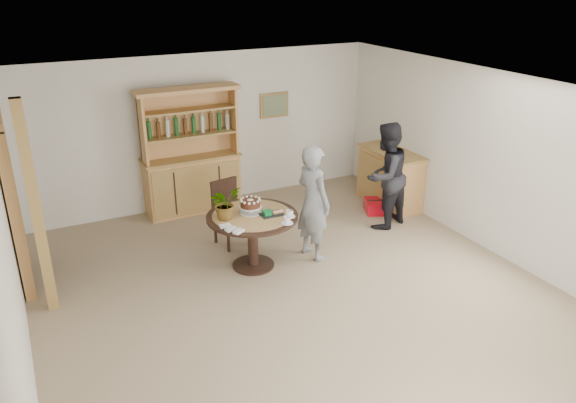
# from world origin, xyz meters

# --- Properties ---
(ground) EXTENTS (7.00, 7.00, 0.00)m
(ground) POSITION_xyz_m (0.00, 0.00, 0.00)
(ground) COLOR tan
(ground) RESTS_ON ground
(room_shell) EXTENTS (6.04, 7.04, 2.52)m
(room_shell) POSITION_xyz_m (0.00, 0.01, 1.74)
(room_shell) COLOR white
(room_shell) RESTS_ON ground
(doorway) EXTENTS (0.13, 1.10, 2.18)m
(doorway) POSITION_xyz_m (-2.93, 2.00, 1.11)
(doorway) COLOR black
(doorway) RESTS_ON ground
(pine_post) EXTENTS (0.12, 0.12, 2.50)m
(pine_post) POSITION_xyz_m (-2.70, 1.20, 1.25)
(pine_post) COLOR #B0854A
(pine_post) RESTS_ON ground
(hutch) EXTENTS (1.62, 0.54, 2.04)m
(hutch) POSITION_xyz_m (-0.30, 3.24, 0.69)
(hutch) COLOR tan
(hutch) RESTS_ON ground
(sideboard) EXTENTS (0.54, 1.26, 0.94)m
(sideboard) POSITION_xyz_m (2.74, 2.00, 0.47)
(sideboard) COLOR tan
(sideboard) RESTS_ON ground
(dining_table) EXTENTS (1.20, 1.20, 0.76)m
(dining_table) POSITION_xyz_m (-0.19, 1.05, 0.60)
(dining_table) COLOR black
(dining_table) RESTS_ON ground
(dining_chair) EXTENTS (0.49, 0.49, 0.95)m
(dining_chair) POSITION_xyz_m (-0.20, 1.88, 0.54)
(dining_chair) COLOR black
(dining_chair) RESTS_ON ground
(birthday_cake) EXTENTS (0.30, 0.30, 0.20)m
(birthday_cake) POSITION_xyz_m (-0.19, 1.10, 0.88)
(birthday_cake) COLOR white
(birthday_cake) RESTS_ON dining_table
(flower_vase) EXTENTS (0.47, 0.44, 0.42)m
(flower_vase) POSITION_xyz_m (-0.54, 1.10, 0.97)
(flower_vase) COLOR #3F7233
(flower_vase) RESTS_ON dining_table
(gift_tray) EXTENTS (0.30, 0.20, 0.08)m
(gift_tray) POSITION_xyz_m (0.03, 0.92, 0.79)
(gift_tray) COLOR black
(gift_tray) RESTS_ON dining_table
(coffee_cup_a) EXTENTS (0.15, 0.15, 0.09)m
(coffee_cup_a) POSITION_xyz_m (0.21, 0.77, 0.80)
(coffee_cup_a) COLOR white
(coffee_cup_a) RESTS_ON dining_table
(coffee_cup_b) EXTENTS (0.15, 0.15, 0.08)m
(coffee_cup_b) POSITION_xyz_m (0.09, 0.60, 0.79)
(coffee_cup_b) COLOR white
(coffee_cup_b) RESTS_ON dining_table
(napkins) EXTENTS (0.24, 0.33, 0.03)m
(napkins) POSITION_xyz_m (-0.60, 0.73, 0.77)
(napkins) COLOR white
(napkins) RESTS_ON dining_table
(teen_boy) EXTENTS (0.49, 0.65, 1.61)m
(teen_boy) POSITION_xyz_m (0.66, 0.95, 0.80)
(teen_boy) COLOR slate
(teen_boy) RESTS_ON ground
(adult_person) EXTENTS (0.96, 0.85, 1.64)m
(adult_person) POSITION_xyz_m (2.13, 1.33, 0.82)
(adult_person) COLOR black
(adult_person) RESTS_ON ground
(red_suitcase) EXTENTS (0.71, 0.60, 0.21)m
(red_suitcase) POSITION_xyz_m (2.46, 1.76, 0.10)
(red_suitcase) COLOR red
(red_suitcase) RESTS_ON ground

